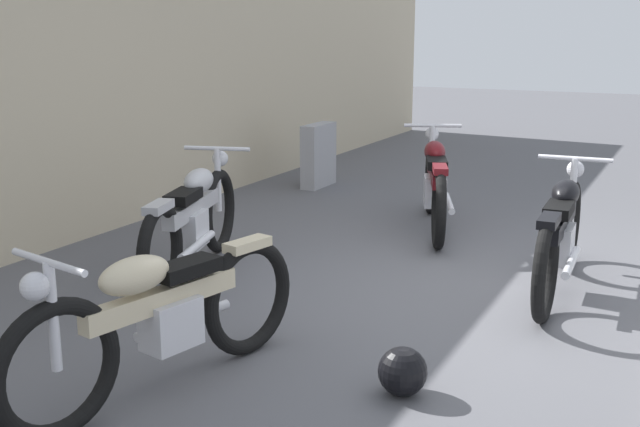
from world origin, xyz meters
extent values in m
plane|color=#56565B|center=(0.00, 0.00, 0.00)|extent=(40.00, 40.00, 0.00)
cube|color=beige|center=(0.00, 4.11, 1.56)|extent=(18.00, 0.30, 3.12)
cube|color=#9E9EA3|center=(3.13, 3.10, 0.40)|extent=(0.64, 0.20, 0.80)
sphere|color=black|center=(-1.91, 0.06, 0.14)|extent=(0.28, 0.28, 0.28)
torus|color=black|center=(0.05, 2.57, 0.38)|extent=(0.75, 0.30, 0.76)
torus|color=black|center=(-1.29, 2.18, 0.38)|extent=(0.75, 0.30, 0.76)
cube|color=silver|center=(-0.67, 2.36, 0.40)|extent=(0.38, 0.29, 0.29)
cube|color=#ADADB2|center=(-0.62, 2.37, 0.56)|extent=(1.05, 0.39, 0.12)
ellipsoid|color=#ADADB2|center=(-0.44, 2.42, 0.75)|extent=(0.50, 0.32, 0.21)
cube|color=black|center=(-0.80, 2.32, 0.70)|extent=(0.45, 0.29, 0.08)
cube|color=#ADADB2|center=(-1.29, 2.18, 0.73)|extent=(0.35, 0.21, 0.06)
cylinder|color=silver|center=(0.05, 2.57, 0.66)|extent=(0.06, 0.06, 0.57)
cylinder|color=silver|center=(0.05, 2.57, 0.95)|extent=(0.20, 0.59, 0.04)
sphere|color=silver|center=(0.13, 2.59, 0.84)|extent=(0.14, 0.14, 0.14)
cylinder|color=silver|center=(-0.84, 2.18, 0.33)|extent=(0.71, 0.26, 0.06)
torus|color=black|center=(0.96, -0.36, 0.37)|extent=(0.75, 0.13, 0.75)
torus|color=black|center=(-0.42, -0.42, 0.37)|extent=(0.75, 0.13, 0.75)
cube|color=silver|center=(0.22, -0.39, 0.39)|extent=(0.34, 0.22, 0.29)
cube|color=black|center=(0.27, -0.39, 0.56)|extent=(1.06, 0.15, 0.12)
ellipsoid|color=black|center=(0.46, -0.38, 0.74)|extent=(0.46, 0.22, 0.20)
cube|color=black|center=(0.09, -0.40, 0.69)|extent=(0.42, 0.20, 0.08)
cube|color=black|center=(-0.42, -0.42, 0.72)|extent=(0.33, 0.14, 0.06)
cylinder|color=silver|center=(0.96, -0.36, 0.66)|extent=(0.06, 0.06, 0.56)
cylinder|color=silver|center=(0.96, -0.36, 0.94)|extent=(0.06, 0.60, 0.04)
sphere|color=silver|center=(1.04, -0.36, 0.84)|extent=(0.14, 0.14, 0.14)
cylinder|color=silver|center=(0.02, -0.53, 0.32)|extent=(0.72, 0.09, 0.06)
torus|color=black|center=(-3.11, 1.41, 0.37)|extent=(0.73, 0.24, 0.73)
torus|color=black|center=(-1.79, 1.12, 0.37)|extent=(0.73, 0.24, 0.73)
cube|color=silver|center=(-2.40, 1.25, 0.39)|extent=(0.36, 0.26, 0.28)
cube|color=beige|center=(-2.45, 1.27, 0.55)|extent=(1.03, 0.31, 0.12)
ellipsoid|color=beige|center=(-2.62, 1.30, 0.73)|extent=(0.47, 0.29, 0.20)
cube|color=black|center=(-2.27, 1.23, 0.68)|extent=(0.43, 0.26, 0.08)
cube|color=beige|center=(-1.79, 1.12, 0.71)|extent=(0.34, 0.18, 0.06)
cylinder|color=silver|center=(-3.11, 1.41, 0.64)|extent=(0.06, 0.06, 0.55)
cylinder|color=silver|center=(-3.11, 1.41, 0.92)|extent=(0.16, 0.58, 0.04)
sphere|color=silver|center=(-3.19, 1.42, 0.82)|extent=(0.14, 0.14, 0.14)
cylinder|color=silver|center=(-2.18, 1.33, 0.32)|extent=(0.70, 0.21, 0.06)
torus|color=black|center=(2.35, 1.33, 0.39)|extent=(0.75, 0.37, 0.77)
torus|color=black|center=(1.02, 0.81, 0.39)|extent=(0.75, 0.37, 0.77)
cube|color=silver|center=(1.64, 1.05, 0.41)|extent=(0.39, 0.32, 0.30)
cube|color=#590F14|center=(1.68, 1.07, 0.58)|extent=(1.05, 0.49, 0.13)
ellipsoid|color=#590F14|center=(1.86, 1.14, 0.77)|extent=(0.51, 0.37, 0.21)
cube|color=black|center=(1.51, 1.00, 0.71)|extent=(0.46, 0.33, 0.08)
cube|color=#590F14|center=(1.02, 0.81, 0.74)|extent=(0.36, 0.24, 0.06)
cylinder|color=silver|center=(2.35, 1.33, 0.68)|extent=(0.06, 0.06, 0.58)
cylinder|color=silver|center=(2.35, 1.33, 0.97)|extent=(0.26, 0.58, 0.04)
sphere|color=silver|center=(2.43, 1.37, 0.86)|extent=(0.15, 0.15, 0.15)
cylinder|color=silver|center=(1.49, 0.86, 0.33)|extent=(0.71, 0.33, 0.06)
camera|label=1|loc=(-5.71, -1.33, 2.00)|focal=43.99mm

